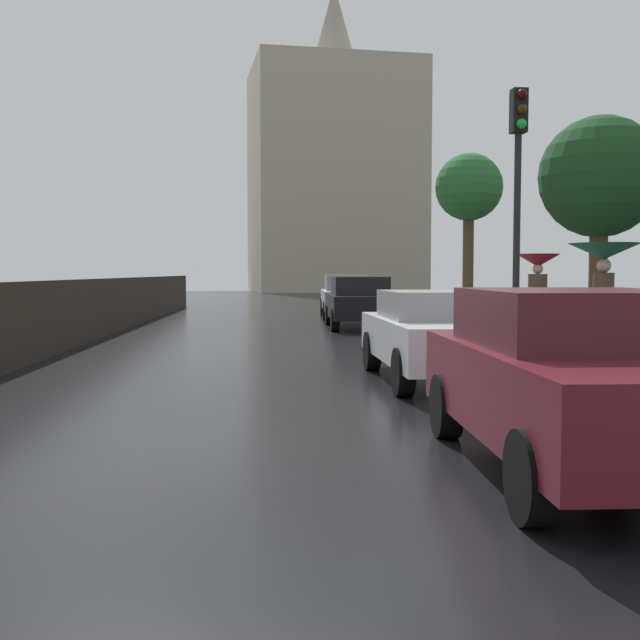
{
  "coord_description": "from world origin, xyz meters",
  "views": [
    {
      "loc": [
        0.08,
        -6.66,
        1.61
      ],
      "look_at": [
        0.74,
        4.8,
        0.89
      ],
      "focal_mm": 42.94,
      "sensor_mm": 36.0,
      "label": 1
    }
  ],
  "objects": [
    {
      "name": "car_white_near_kerb",
      "position": [
        2.51,
        4.47,
        0.71
      ],
      "size": [
        1.96,
        4.1,
        1.33
      ],
      "rotation": [
        0.0,
        0.0,
        0.03
      ],
      "color": "silver",
      "rests_on": "ground"
    },
    {
      "name": "street_tree_far",
      "position": [
        6.73,
        19.55,
        4.43
      ],
      "size": [
        2.31,
        2.31,
        5.7
      ],
      "color": "#4C3823",
      "rests_on": "ground"
    },
    {
      "name": "pedestrian_with_umbrella_far",
      "position": [
        5.59,
        9.18,
        1.57
      ],
      "size": [
        0.91,
        0.91,
        1.85
      ],
      "rotation": [
        0.0,
        0.0,
        3.42
      ],
      "color": "black",
      "rests_on": "sidewalk_strip"
    },
    {
      "name": "pedestrian_with_umbrella_near",
      "position": [
        5.23,
        5.12,
        1.71
      ],
      "size": [
        1.1,
        1.1,
        1.92
      ],
      "rotation": [
        0.0,
        0.0,
        -0.04
      ],
      "color": "black",
      "rests_on": "sidewalk_strip"
    },
    {
      "name": "ground",
      "position": [
        0.0,
        0.0,
        0.0
      ],
      "size": [
        120.0,
        120.0,
        0.0
      ],
      "primitive_type": "plane",
      "color": "black"
    },
    {
      "name": "street_tree_mid",
      "position": [
        6.91,
        9.23,
        3.57
      ],
      "size": [
        2.55,
        2.55,
        4.89
      ],
      "color": "#4C3823",
      "rests_on": "ground"
    },
    {
      "name": "car_silver_behind_camera",
      "position": [
        2.64,
        20.43,
        0.79
      ],
      "size": [
        1.99,
        4.37,
        1.51
      ],
      "rotation": [
        0.0,
        0.0,
        -0.03
      ],
      "color": "#B2B5BA",
      "rests_on": "ground"
    },
    {
      "name": "traffic_light",
      "position": [
        4.28,
        6.5,
        3.33
      ],
      "size": [
        0.26,
        0.39,
        4.63
      ],
      "color": "black",
      "rests_on": "sidewalk_strip"
    },
    {
      "name": "car_maroon_far_ahead",
      "position": [
        2.55,
        -0.64,
        0.76
      ],
      "size": [
        1.92,
        3.94,
        1.46
      ],
      "rotation": [
        0.0,
        0.0,
        -0.01
      ],
      "color": "maroon",
      "rests_on": "ground"
    },
    {
      "name": "distant_tower",
      "position": [
        5.0,
        58.49,
        9.85
      ],
      "size": [
        14.93,
        12.47,
        25.64
      ],
      "color": "#B2A88E",
      "rests_on": "ground"
    },
    {
      "name": "car_black_mid_road",
      "position": [
        2.48,
        15.31,
        0.76
      ],
      "size": [
        1.84,
        3.95,
        1.48
      ],
      "rotation": [
        0.0,
        0.0,
        -0.01
      ],
      "color": "black",
      "rests_on": "ground"
    }
  ]
}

